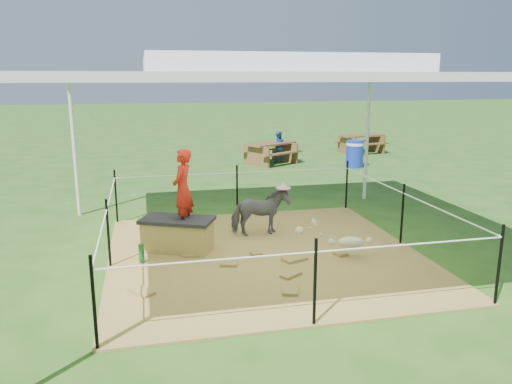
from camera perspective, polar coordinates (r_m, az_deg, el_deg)
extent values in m
plane|color=#2D5919|center=(7.61, 1.00, -7.25)|extent=(90.00, 90.00, 0.00)
cube|color=brown|center=(7.61, 1.00, -7.14)|extent=(4.60, 4.60, 0.03)
cylinder|color=silver|center=(10.11, -20.06, 4.65)|extent=(0.07, 0.07, 2.60)
cylinder|color=silver|center=(11.07, 12.58, 5.80)|extent=(0.07, 0.07, 2.60)
cube|color=white|center=(7.14, 1.09, 13.05)|extent=(6.30, 6.30, 0.08)
cube|color=white|center=(7.14, 1.09, 14.25)|extent=(3.30, 3.30, 0.22)
cylinder|color=black|center=(9.44, -15.72, -0.54)|extent=(0.04, 0.04, 1.00)
cylinder|color=black|center=(9.58, -2.17, 0.14)|extent=(0.04, 0.04, 1.00)
cylinder|color=black|center=(10.22, 10.32, 0.76)|extent=(0.04, 0.04, 1.00)
cylinder|color=black|center=(7.28, -16.52, -4.62)|extent=(0.04, 0.04, 1.00)
cylinder|color=black|center=(8.26, 16.38, -2.51)|extent=(0.04, 0.04, 1.00)
cylinder|color=black|center=(5.18, -18.03, -12.06)|extent=(0.04, 0.04, 1.00)
cylinder|color=black|center=(5.42, 6.76, -10.31)|extent=(0.04, 0.04, 1.00)
cylinder|color=black|center=(6.49, 26.02, -7.60)|extent=(0.04, 0.04, 1.00)
cylinder|color=white|center=(9.51, -2.19, 2.20)|extent=(4.50, 0.02, 0.02)
cylinder|color=white|center=(5.29, 6.86, -6.83)|extent=(4.50, 0.02, 0.02)
cylinder|color=white|center=(8.18, 16.53, -0.14)|extent=(0.02, 4.50, 0.02)
cylinder|color=white|center=(7.18, -16.70, -1.95)|extent=(0.02, 4.50, 0.02)
cube|color=#AE863F|center=(7.78, -8.93, -4.96)|extent=(1.13, 0.88, 0.45)
cube|color=black|center=(7.71, -8.99, -3.17)|extent=(1.22, 0.96, 0.06)
imported|color=red|center=(7.57, -8.39, 1.09)|extent=(0.45, 0.52, 1.22)
cylinder|color=#16661E|center=(7.37, -12.95, -6.87)|extent=(0.10, 0.10, 0.28)
imported|color=#505055|center=(8.33, 0.45, -2.35)|extent=(0.98, 0.51, 0.80)
cylinder|color=pink|center=(8.22, 0.45, 0.72)|extent=(0.25, 0.25, 0.12)
cylinder|color=#1730B1|center=(15.14, 11.22, 4.30)|extent=(0.64, 0.64, 0.79)
cube|color=brown|center=(15.43, 1.72, 4.44)|extent=(1.93, 1.78, 0.66)
cube|color=#51341C|center=(18.03, 11.94, 5.40)|extent=(1.72, 1.38, 0.64)
imported|color=#2F5FB3|center=(15.67, 2.53, 5.20)|extent=(0.58, 0.51, 1.00)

